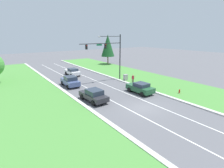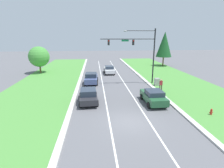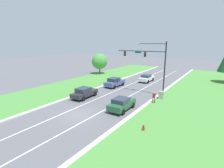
{
  "view_description": "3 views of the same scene",
  "coord_description": "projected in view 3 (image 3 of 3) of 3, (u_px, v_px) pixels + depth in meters",
  "views": [
    {
      "loc": [
        -14.46,
        -13.89,
        8.57
      ],
      "look_at": [
        -0.06,
        6.53,
        1.5
      ],
      "focal_mm": 28.0,
      "sensor_mm": 36.0,
      "label": 1
    },
    {
      "loc": [
        -3.0,
        -14.02,
        7.51
      ],
      "look_at": [
        -0.73,
        8.63,
        1.26
      ],
      "focal_mm": 28.0,
      "sensor_mm": 36.0,
      "label": 2
    },
    {
      "loc": [
        14.24,
        -14.16,
        8.64
      ],
      "look_at": [
        -1.7,
        10.15,
        1.54
      ],
      "focal_mm": 28.0,
      "sensor_mm": 36.0,
      "label": 3
    }
  ],
  "objects": [
    {
      "name": "ground_plane",
      "position": [
        78.0,
        115.0,
        21.14
      ],
      "size": [
        160.0,
        160.0,
        0.0
      ],
      "primitive_type": "plane",
      "color": "#5B5B60"
    },
    {
      "name": "curb_strip_right",
      "position": [
        118.0,
        126.0,
        18.11
      ],
      "size": [
        0.5,
        90.0,
        0.15
      ],
      "color": "beige",
      "rests_on": "ground_plane"
    },
    {
      "name": "curb_strip_left",
      "position": [
        48.0,
        105.0,
        24.13
      ],
      "size": [
        0.5,
        90.0,
        0.15
      ],
      "color": "beige",
      "rests_on": "ground_plane"
    },
    {
      "name": "grass_verge_right",
      "position": [
        169.0,
        142.0,
        15.32
      ],
      "size": [
        10.0,
        90.0,
        0.08
      ],
      "color": "#4C8E3D",
      "rests_on": "ground_plane"
    },
    {
      "name": "grass_verge_left",
      "position": [
        26.0,
        99.0,
        26.93
      ],
      "size": [
        10.0,
        90.0,
        0.08
      ],
      "color": "#4C8E3D",
      "rests_on": "ground_plane"
    },
    {
      "name": "lane_stripe_inner_left",
      "position": [
        67.0,
        112.0,
        22.09
      ],
      "size": [
        0.14,
        81.0,
        0.01
      ],
      "color": "white",
      "rests_on": "ground_plane"
    },
    {
      "name": "lane_stripe_inner_right",
      "position": [
        89.0,
        118.0,
        20.18
      ],
      "size": [
        0.14,
        81.0,
        0.01
      ],
      "color": "white",
      "rests_on": "ground_plane"
    },
    {
      "name": "traffic_signal_mast",
      "position": [
        151.0,
        60.0,
        28.12
      ],
      "size": [
        8.5,
        0.41,
        8.65
      ],
      "color": "black",
      "rests_on": "ground_plane"
    },
    {
      "name": "charcoal_sedan",
      "position": [
        84.0,
        92.0,
        27.39
      ],
      "size": [
        2.31,
        4.73,
        1.66
      ],
      "rotation": [
        0.0,
        0.0,
        0.05
      ],
      "color": "#28282D",
      "rests_on": "ground_plane"
    },
    {
      "name": "white_sedan",
      "position": [
        147.0,
        78.0,
        38.4
      ],
      "size": [
        2.08,
        4.66,
        1.58
      ],
      "rotation": [
        0.0,
        0.0,
        0.01
      ],
      "color": "white",
      "rests_on": "ground_plane"
    },
    {
      "name": "forest_sedan",
      "position": [
        122.0,
        104.0,
        22.51
      ],
      "size": [
        2.22,
        4.47,
        1.62
      ],
      "rotation": [
        0.0,
        0.0,
        0.02
      ],
      "color": "#235633",
      "rests_on": "ground_plane"
    },
    {
      "name": "slate_blue_sedan",
      "position": [
        115.0,
        82.0,
        34.21
      ],
      "size": [
        2.29,
        4.73,
        1.77
      ],
      "rotation": [
        0.0,
        0.0,
        -0.04
      ],
      "color": "#475684",
      "rests_on": "ground_plane"
    },
    {
      "name": "utility_cabinet",
      "position": [
        161.0,
        95.0,
        26.71
      ],
      "size": [
        0.7,
        0.6,
        1.24
      ],
      "color": "#9E9E99",
      "rests_on": "ground_plane"
    },
    {
      "name": "pedestrian",
      "position": [
        154.0,
        97.0,
        24.84
      ],
      "size": [
        0.4,
        0.25,
        1.69
      ],
      "rotation": [
        0.0,
        0.0,
        3.21
      ],
      "color": "#42382D",
      "rests_on": "ground_plane"
    },
    {
      "name": "fire_hydrant",
      "position": [
        144.0,
        128.0,
        17.21
      ],
      "size": [
        0.34,
        0.2,
        0.7
      ],
      "color": "red",
      "rests_on": "ground_plane"
    },
    {
      "name": "oak_near_left_tree",
      "position": [
        100.0,
        61.0,
        46.9
      ],
      "size": [
        4.16,
        4.16,
        5.52
      ],
      "color": "brown",
      "rests_on": "ground_plane"
    }
  ]
}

